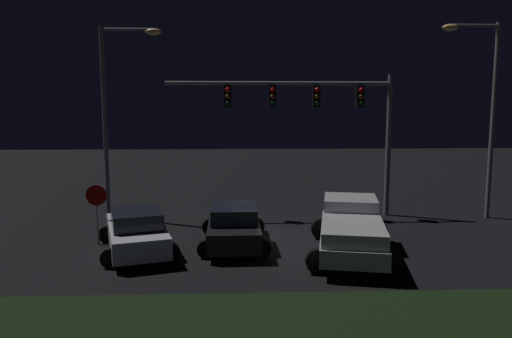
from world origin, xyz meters
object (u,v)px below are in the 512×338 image
Objects in this scene: stop_sign at (97,203)px; street_lamp_right at (483,98)px; car_sedan_far at (234,226)px; car_sedan at (136,231)px; street_lamp_left at (116,99)px; traffic_signal_gantry at (317,107)px; pickup_truck at (351,226)px.

street_lamp_right is at bearing 12.95° from stop_sign.
car_sedan_far is at bearing -3.15° from stop_sign.
stop_sign is at bearing -167.05° from street_lamp_right.
street_lamp_left is (-1.90, 5.41, 4.63)m from car_sedan.
car_sedan is 2.12× the size of stop_sign.
traffic_signal_gantry is at bearing -0.30° from street_lamp_left.
street_lamp_left is (-9.28, 5.94, 4.37)m from pickup_truck.
car_sedan is 15.88m from street_lamp_right.
car_sedan is 0.46× the size of traffic_signal_gantry.
traffic_signal_gantry is (3.77, 4.70, 4.29)m from car_sedan_far.
car_sedan_far is 5.04m from stop_sign.
stop_sign is at bearing 42.58° from car_sedan.
car_sedan_far is at bearing -128.72° from traffic_signal_gantry.
car_sedan is 7.37m from street_lamp_left.
traffic_signal_gantry is (7.14, 5.36, 4.29)m from car_sedan.
pickup_truck reaches higher than car_sedan_far.
traffic_signal_gantry is 9.04m from street_lamp_left.
car_sedan is 2.02m from stop_sign.
street_lamp_left is at bearing 177.25° from street_lamp_right.
street_lamp_right reaches higher than stop_sign.
street_lamp_right is at bearing -42.49° from pickup_truck.
pickup_truck reaches higher than car_sedan.
traffic_signal_gantry is at bearing 174.22° from street_lamp_right.
stop_sign is (0.30, -4.47, -3.81)m from street_lamp_left.
street_lamp_left is (-5.27, 4.75, 4.63)m from car_sedan_far.
car_sedan is 9.90m from traffic_signal_gantry.
street_lamp_left is at bearing 179.70° from traffic_signal_gantry.
car_sedan is at bearing -30.30° from stop_sign.
street_lamp_right is (11.08, 3.96, 4.70)m from car_sedan_far.
car_sedan_far is (3.37, 0.66, 0.00)m from car_sedan.
street_lamp_left is (-9.04, 0.05, 0.34)m from traffic_signal_gantry.
stop_sign reaches higher than car_sedan.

